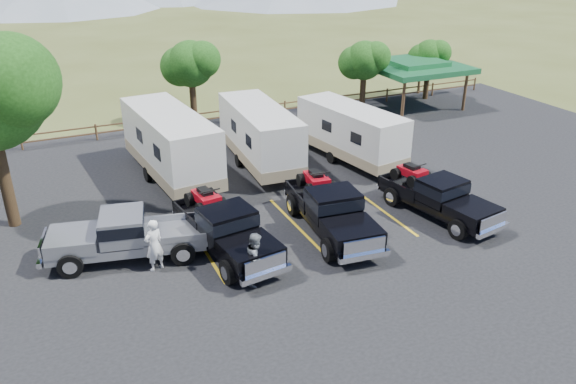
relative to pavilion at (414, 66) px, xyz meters
name	(u,v)px	position (x,y,z in m)	size (l,w,h in m)	color
ground	(394,264)	(-13.00, -17.00, -2.79)	(320.00, 320.00, 0.00)	#464D20
asphalt_lot	(352,228)	(-13.00, -14.00, -2.77)	(44.00, 34.00, 0.04)	black
stall_lines	(340,217)	(-13.00, -13.00, -2.74)	(12.12, 5.50, 0.01)	gold
tree_ne_a	(364,61)	(-4.03, 0.01, 0.69)	(3.11, 2.92, 4.76)	black
tree_ne_b	(429,56)	(1.98, 1.01, 0.34)	(2.77, 2.59, 4.27)	black
tree_north	(190,64)	(-15.03, 2.02, 1.05)	(3.46, 3.24, 5.25)	black
rail_fence	(257,110)	(-11.00, 1.50, -2.18)	(36.12, 0.12, 1.00)	brown
pavilion	(414,66)	(0.00, 0.00, 0.00)	(6.20, 6.20, 3.22)	brown
rig_left	(225,227)	(-18.25, -13.56, -1.78)	(2.76, 6.24, 2.02)	black
rig_center	(331,209)	(-13.94, -13.86, -1.76)	(2.67, 6.33, 2.06)	black
rig_right	(437,195)	(-9.20, -14.47, -1.83)	(2.75, 5.92, 1.90)	black
trailer_left	(170,145)	(-18.37, -5.95, -1.02)	(3.17, 9.57, 3.31)	silver
trailer_center	(260,136)	(-13.85, -6.15, -1.13)	(2.71, 8.90, 3.08)	silver
trailer_right	(351,133)	(-9.30, -7.47, -1.24)	(3.18, 8.33, 2.88)	silver
pickup_silver	(128,235)	(-21.62, -12.59, -1.81)	(6.27, 3.13, 1.80)	gray
person_a	(154,245)	(-20.94, -13.83, -1.77)	(0.72, 0.47, 1.96)	white
person_b	(257,258)	(-17.98, -16.07, -1.80)	(0.92, 0.71, 1.89)	slate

